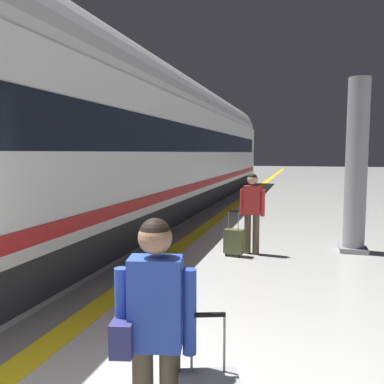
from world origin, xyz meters
name	(u,v)px	position (x,y,z in m)	size (l,w,h in m)	color
safety_line_strip	(215,220)	(-0.66, 10.00, 0.00)	(0.36, 80.00, 0.01)	yellow
tactile_edge_band	(204,219)	(-1.03, 10.00, 0.00)	(0.69, 80.00, 0.01)	slate
high_speed_train	(130,138)	(-2.84, 8.61, 2.51)	(2.94, 35.09, 4.97)	#38383D
traveller_foreground	(153,327)	(1.06, 0.39, 0.97)	(0.54, 0.36, 1.68)	brown
passenger_near	(252,207)	(0.96, 6.18, 0.96)	(0.52, 0.22, 1.66)	brown
suitcase_near	(234,241)	(0.64, 5.90, 0.30)	(0.41, 0.28, 0.94)	#596038
platform_pillar	(356,170)	(3.00, 6.95, 1.72)	(0.56, 0.56, 3.60)	gray
waste_bin	(351,196)	(3.66, 13.98, 0.46)	(0.46, 0.46, 0.91)	#4C4C51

